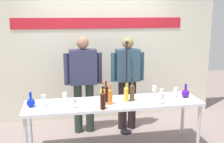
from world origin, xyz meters
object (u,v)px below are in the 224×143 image
object	(u,v)px
wine_glass_right_1	(162,91)
presenter_right	(127,78)
wine_bottle_2	(106,93)
microphone_stand	(126,103)
wine_glass_left_2	(44,98)
wine_glass_left_1	(74,101)
decanter_blue_left	(31,102)
wine_glass_right_0	(161,96)
wine_bottle_1	(103,100)
wine_glass_right_2	(154,89)
display_table	(114,106)
wine_bottle_5	(126,93)
presenter_left	(83,78)
wine_bottle_0	(132,92)
wine_glass_right_3	(176,90)
decanter_blue_right	(185,93)
wine_bottle_3	(110,96)
wine_bottle_4	(103,96)
wine_glass_left_0	(65,95)

from	to	relation	value
wine_glass_right_1	presenter_right	bearing A→B (deg)	117.54
wine_bottle_2	microphone_stand	bearing A→B (deg)	49.05
presenter_right	wine_bottle_2	world-z (taller)	presenter_right
wine_glass_left_2	wine_glass_right_1	xyz separation A→B (m)	(1.75, 0.03, -0.01)
wine_glass_left_1	wine_glass_right_1	xyz separation A→B (m)	(1.34, 0.19, 0.01)
decanter_blue_left	wine_glass_right_0	world-z (taller)	decanter_blue_left
wine_bottle_1	wine_glass_right_2	world-z (taller)	wine_bottle_1
display_table	presenter_right	bearing A→B (deg)	61.99
wine_bottle_1	wine_bottle_5	world-z (taller)	wine_bottle_1
presenter_left	wine_glass_right_2	size ratio (longest dim) A/B	10.27
wine_bottle_0	wine_glass_right_0	distance (m)	0.44
presenter_left	wine_bottle_1	world-z (taller)	presenter_left
decanter_blue_left	wine_glass_right_3	world-z (taller)	decanter_blue_left
wine_bottle_1	wine_bottle_2	xyz separation A→B (m)	(0.10, 0.31, 0.00)
decanter_blue_left	decanter_blue_right	world-z (taller)	decanter_blue_right
wine_bottle_2	microphone_stand	xyz separation A→B (m)	(0.43, 0.50, -0.35)
decanter_blue_right	wine_glass_right_3	world-z (taller)	decanter_blue_right
decanter_blue_right	presenter_right	bearing A→B (deg)	136.62
wine_glass_right_0	wine_glass_right_1	distance (m)	0.27
decanter_blue_left	presenter_right	size ratio (longest dim) A/B	0.13
wine_bottle_3	wine_glass_left_1	world-z (taller)	wine_bottle_3
presenter_left	wine_bottle_4	xyz separation A→B (m)	(0.20, -0.82, -0.07)
wine_bottle_0	presenter_right	bearing A→B (deg)	81.41
wine_bottle_2	wine_glass_right_2	bearing A→B (deg)	10.49
wine_bottle_0	wine_glass_left_0	size ratio (longest dim) A/B	2.33
wine_bottle_2	wine_bottle_0	bearing A→B (deg)	-4.47
display_table	wine_glass_right_0	size ratio (longest dim) A/B	15.37
wine_glass_right_1	wine_glass_right_2	size ratio (longest dim) A/B	0.98
wine_bottle_0	wine_glass_right_2	size ratio (longest dim) A/B	2.02
display_table	wine_glass_right_1	bearing A→B (deg)	1.72
presenter_left	wine_glass_left_1	size ratio (longest dim) A/B	12.35
microphone_stand	presenter_left	bearing A→B (deg)	165.15
wine_bottle_0	wine_glass_left_1	size ratio (longest dim) A/B	2.43
wine_bottle_1	wine_glass_right_3	xyz separation A→B (m)	(1.19, 0.30, -0.02)
wine_bottle_4	presenter_left	bearing A→B (deg)	103.86
display_table	decanter_blue_left	world-z (taller)	decanter_blue_left
presenter_right	wine_bottle_4	world-z (taller)	presenter_right
decanter_blue_left	decanter_blue_right	distance (m)	2.32
wine_glass_right_1	microphone_stand	distance (m)	0.74
wine_bottle_3	wine_bottle_5	size ratio (longest dim) A/B	1.03
decanter_blue_left	wine_bottle_0	distance (m)	1.46
display_table	wine_bottle_5	world-z (taller)	wine_bottle_5
presenter_left	wine_glass_left_0	xyz separation A→B (m)	(-0.33, -0.56, -0.11)
decanter_blue_right	wine_bottle_5	size ratio (longest dim) A/B	0.72
decanter_blue_left	wine_glass_left_1	world-z (taller)	decanter_blue_left
wine_bottle_3	wine_glass_left_0	distance (m)	0.69
presenter_left	wine_bottle_1	distance (m)	1.01
wine_bottle_4	decanter_blue_left	bearing A→B (deg)	173.76
wine_bottle_3	wine_glass_left_2	bearing A→B (deg)	174.59
wine_bottle_4	microphone_stand	distance (m)	0.88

